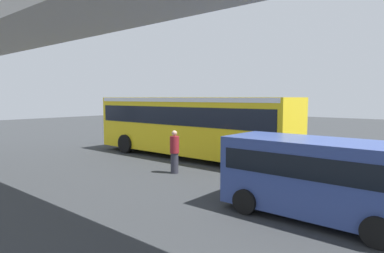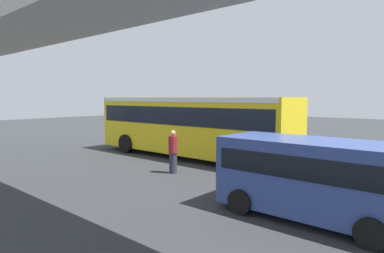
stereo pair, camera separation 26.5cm
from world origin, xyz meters
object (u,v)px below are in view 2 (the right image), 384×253
at_px(traffic_sign, 212,116).
at_px(pedestrian, 173,152).
at_px(city_bus, 189,122).
at_px(parked_van, 313,174).

bearing_deg(traffic_sign, pedestrian, 117.23).
height_order(city_bus, parked_van, city_bus).
xyz_separation_m(city_bus, traffic_sign, (2.40, -5.18, 0.01)).
xyz_separation_m(city_bus, pedestrian, (-1.91, 3.20, -1.00)).
height_order(city_bus, traffic_sign, city_bus).
bearing_deg(city_bus, pedestrian, 120.85).
height_order(parked_van, pedestrian, parked_van).
height_order(pedestrian, traffic_sign, traffic_sign).
xyz_separation_m(city_bus, parked_van, (-8.22, 4.52, -0.70)).
distance_m(parked_van, pedestrian, 6.45).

